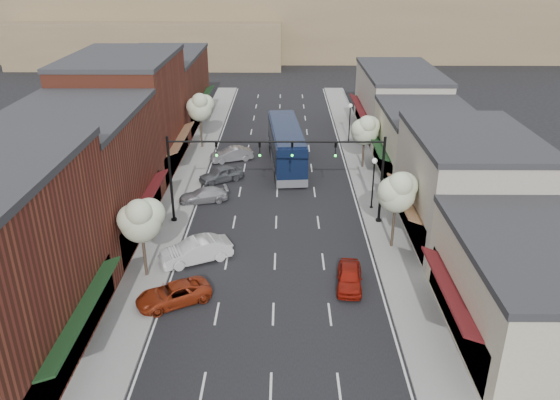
{
  "coord_description": "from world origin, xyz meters",
  "views": [
    {
      "loc": [
        0.61,
        -30.27,
        19.08
      ],
      "look_at": [
        0.31,
        7.35,
        2.2
      ],
      "focal_mm": 35.0,
      "sensor_mm": 36.0,
      "label": 1
    }
  ],
  "objects_px": {
    "lamp_post_near": "(374,175)",
    "red_hatchback": "(349,277)",
    "tree_right_far": "(365,129)",
    "lamp_post_far": "(350,116)",
    "parked_car_c": "(204,195)",
    "parked_car_a": "(173,294)",
    "parked_car_b": "(196,251)",
    "tree_left_far": "(200,107)",
    "parked_car_e": "(232,154)",
    "parked_car_d": "(221,174)",
    "tree_left_near": "(141,219)",
    "signal_mast_right": "(351,167)",
    "coach_bus": "(286,145)",
    "signal_mast_left": "(201,167)",
    "tree_right_near": "(397,191)"
  },
  "relations": [
    {
      "from": "signal_mast_left",
      "to": "red_hatchback",
      "type": "height_order",
      "value": "signal_mast_left"
    },
    {
      "from": "lamp_post_far",
      "to": "parked_car_d",
      "type": "distance_m",
      "value": 17.53
    },
    {
      "from": "parked_car_b",
      "to": "lamp_post_far",
      "type": "bearing_deg",
      "value": 127.59
    },
    {
      "from": "signal_mast_left",
      "to": "lamp_post_near",
      "type": "distance_m",
      "value": 13.75
    },
    {
      "from": "lamp_post_near",
      "to": "parked_car_e",
      "type": "height_order",
      "value": "lamp_post_near"
    },
    {
      "from": "signal_mast_right",
      "to": "parked_car_a",
      "type": "xyz_separation_m",
      "value": [
        -11.61,
        -10.93,
        -4.0
      ]
    },
    {
      "from": "parked_car_c",
      "to": "parked_car_e",
      "type": "xyz_separation_m",
      "value": [
        1.48,
        10.11,
        0.1
      ]
    },
    {
      "from": "tree_right_near",
      "to": "tree_right_far",
      "type": "xyz_separation_m",
      "value": [
        0.0,
        16.0,
        -0.46
      ]
    },
    {
      "from": "tree_left_far",
      "to": "tree_left_near",
      "type": "bearing_deg",
      "value": -90.0
    },
    {
      "from": "tree_left_near",
      "to": "parked_car_c",
      "type": "distance_m",
      "value": 12.61
    },
    {
      "from": "tree_right_near",
      "to": "lamp_post_far",
      "type": "xyz_separation_m",
      "value": [
        -0.55,
        24.06,
        -1.45
      ]
    },
    {
      "from": "parked_car_b",
      "to": "red_hatchback",
      "type": "bearing_deg",
      "value": 47.76
    },
    {
      "from": "signal_mast_left",
      "to": "tree_right_far",
      "type": "xyz_separation_m",
      "value": [
        13.97,
        11.95,
        -0.63
      ]
    },
    {
      "from": "parked_car_b",
      "to": "tree_right_far",
      "type": "bearing_deg",
      "value": 117.06
    },
    {
      "from": "tree_right_far",
      "to": "red_hatchback",
      "type": "distance_m",
      "value": 21.53
    },
    {
      "from": "parked_car_c",
      "to": "tree_left_far",
      "type": "bearing_deg",
      "value": 173.61
    },
    {
      "from": "tree_left_near",
      "to": "tree_left_far",
      "type": "height_order",
      "value": "tree_left_far"
    },
    {
      "from": "signal_mast_left",
      "to": "parked_car_d",
      "type": "xyz_separation_m",
      "value": [
        0.43,
        8.45,
        -3.91
      ]
    },
    {
      "from": "parked_car_c",
      "to": "parked_car_e",
      "type": "distance_m",
      "value": 10.22
    },
    {
      "from": "tree_right_far",
      "to": "parked_car_c",
      "type": "relative_size",
      "value": 1.31
    },
    {
      "from": "lamp_post_far",
      "to": "red_hatchback",
      "type": "bearing_deg",
      "value": -96.03
    },
    {
      "from": "parked_car_b",
      "to": "parked_car_d",
      "type": "bearing_deg",
      "value": 153.75
    },
    {
      "from": "tree_left_far",
      "to": "parked_car_b",
      "type": "relative_size",
      "value": 1.26
    },
    {
      "from": "parked_car_d",
      "to": "tree_left_near",
      "type": "bearing_deg",
      "value": -42.48
    },
    {
      "from": "lamp_post_near",
      "to": "red_hatchback",
      "type": "height_order",
      "value": "lamp_post_near"
    },
    {
      "from": "tree_right_far",
      "to": "lamp_post_near",
      "type": "distance_m",
      "value": 9.51
    },
    {
      "from": "tree_right_far",
      "to": "lamp_post_far",
      "type": "height_order",
      "value": "tree_right_far"
    },
    {
      "from": "tree_right_near",
      "to": "lamp_post_far",
      "type": "bearing_deg",
      "value": 91.3
    },
    {
      "from": "red_hatchback",
      "to": "lamp_post_near",
      "type": "bearing_deg",
      "value": 81.26
    },
    {
      "from": "lamp_post_near",
      "to": "tree_right_near",
      "type": "bearing_deg",
      "value": -85.23
    },
    {
      "from": "coach_bus",
      "to": "parked_car_e",
      "type": "distance_m",
      "value": 5.79
    },
    {
      "from": "signal_mast_left",
      "to": "tree_right_far",
      "type": "relative_size",
      "value": 1.51
    },
    {
      "from": "tree_right_far",
      "to": "tree_left_near",
      "type": "xyz_separation_m",
      "value": [
        -16.6,
        -20.0,
        0.23
      ]
    },
    {
      "from": "coach_bus",
      "to": "parked_car_e",
      "type": "relative_size",
      "value": 3.09
    },
    {
      "from": "tree_left_far",
      "to": "parked_car_e",
      "type": "height_order",
      "value": "tree_left_far"
    },
    {
      "from": "parked_car_c",
      "to": "parked_car_a",
      "type": "bearing_deg",
      "value": -13.86
    },
    {
      "from": "lamp_post_near",
      "to": "tree_right_far",
      "type": "bearing_deg",
      "value": 86.69
    },
    {
      "from": "signal_mast_right",
      "to": "parked_car_a",
      "type": "distance_m",
      "value": 16.44
    },
    {
      "from": "parked_car_a",
      "to": "parked_car_b",
      "type": "distance_m",
      "value": 4.98
    },
    {
      "from": "coach_bus",
      "to": "parked_car_d",
      "type": "relative_size",
      "value": 3.16
    },
    {
      "from": "lamp_post_near",
      "to": "red_hatchback",
      "type": "bearing_deg",
      "value": -104.91
    },
    {
      "from": "tree_right_far",
      "to": "parked_car_d",
      "type": "distance_m",
      "value": 14.36
    },
    {
      "from": "parked_car_d",
      "to": "signal_mast_right",
      "type": "bearing_deg",
      "value": 20.01
    },
    {
      "from": "signal_mast_left",
      "to": "parked_car_e",
      "type": "height_order",
      "value": "signal_mast_left"
    },
    {
      "from": "signal_mast_left",
      "to": "parked_car_a",
      "type": "height_order",
      "value": "signal_mast_left"
    },
    {
      "from": "tree_left_near",
      "to": "coach_bus",
      "type": "bearing_deg",
      "value": 66.6
    },
    {
      "from": "tree_left_near",
      "to": "coach_bus",
      "type": "relative_size",
      "value": 0.43
    },
    {
      "from": "signal_mast_right",
      "to": "parked_car_e",
      "type": "height_order",
      "value": "signal_mast_right"
    },
    {
      "from": "signal_mast_left",
      "to": "parked_car_d",
      "type": "relative_size",
      "value": 1.98
    },
    {
      "from": "tree_left_far",
      "to": "coach_bus",
      "type": "xyz_separation_m",
      "value": [
        9.05,
        -5.08,
        -2.56
      ]
    }
  ]
}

